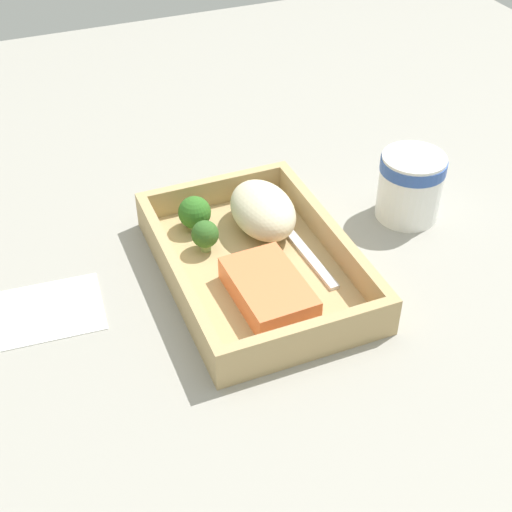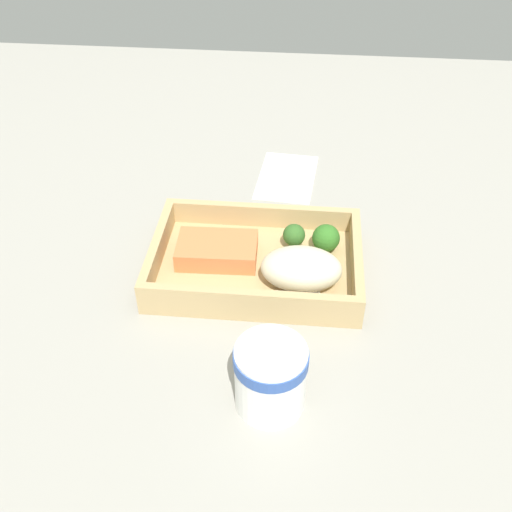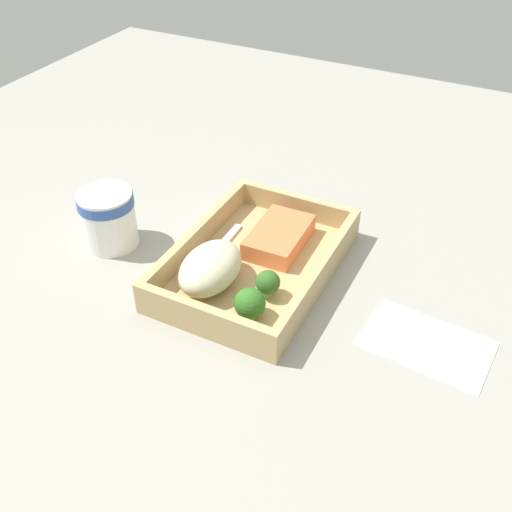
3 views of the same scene
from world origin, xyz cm
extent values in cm
cube|color=#99968C|center=(0.00, 0.00, -1.00)|extent=(160.00, 160.00, 2.00)
cube|color=tan|center=(0.00, 0.00, 0.60)|extent=(28.52, 19.65, 1.20)
cube|color=tan|center=(0.00, -9.22, 2.92)|extent=(28.52, 1.20, 3.44)
cube|color=tan|center=(0.00, 9.22, 2.92)|extent=(28.52, 1.20, 3.44)
cube|color=tan|center=(-13.66, 0.00, 2.92)|extent=(1.20, 17.25, 3.44)
cube|color=tan|center=(13.66, 0.00, 2.92)|extent=(1.20, 17.25, 3.44)
cube|color=#EC7744|center=(-5.51, 0.87, 2.57)|extent=(11.24, 7.27, 2.74)
ellipsoid|color=beige|center=(6.27, -3.42, 3.89)|extent=(10.67, 7.11, 5.39)
cylinder|color=#799958|center=(4.99, 4.20, 1.89)|extent=(1.21, 1.21, 1.38)
sphere|color=#336225|center=(4.99, 4.20, 3.45)|extent=(3.17, 3.17, 3.17)
cylinder|color=#8CAF61|center=(9.48, 3.95, 1.78)|extent=(1.49, 1.49, 1.16)
sphere|color=#326E23|center=(9.48, 3.95, 3.43)|extent=(3.91, 3.91, 3.91)
cube|color=silver|center=(-0.69, -6.13, 1.42)|extent=(12.44, 1.62, 0.44)
cube|color=silver|center=(7.21, -5.80, 1.42)|extent=(3.49, 2.34, 0.44)
cylinder|color=white|center=(3.60, -21.79, 4.24)|extent=(7.71, 7.71, 8.47)
cylinder|color=#3356A8|center=(3.60, -21.79, 7.31)|extent=(7.94, 7.94, 1.52)
cube|color=white|center=(2.98, 24.52, 0.12)|extent=(10.49, 15.63, 0.24)
camera|label=1|loc=(-56.64, 23.21, 52.25)|focal=50.00mm
camera|label=2|loc=(5.86, -62.37, 55.32)|focal=42.00mm
camera|label=3|loc=(56.91, 28.80, 52.67)|focal=42.00mm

